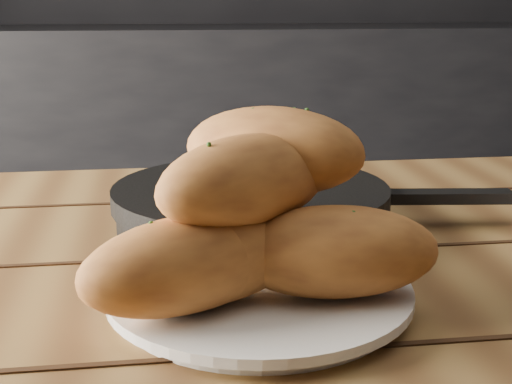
# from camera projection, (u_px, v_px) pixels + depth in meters

# --- Properties ---
(counter) EXTENTS (2.80, 0.60, 0.90)m
(counter) POSITION_uv_depth(u_px,v_px,m) (295.00, 151.00, 2.62)
(counter) COLOR black
(counter) RESTS_ON ground
(plate) EXTENTS (0.24, 0.24, 0.02)m
(plate) POSITION_uv_depth(u_px,v_px,m) (260.00, 295.00, 0.57)
(plate) COLOR white
(plate) RESTS_ON table
(bread_rolls) EXTENTS (0.29, 0.24, 0.14)m
(bread_rolls) POSITION_uv_depth(u_px,v_px,m) (249.00, 221.00, 0.55)
(bread_rolls) COLOR #CA7F38
(bread_rolls) RESTS_ON plate
(skillet) EXTENTS (0.43, 0.30, 0.05)m
(skillet) POSITION_uv_depth(u_px,v_px,m) (253.00, 205.00, 0.77)
(skillet) COLOR black
(skillet) RESTS_ON table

